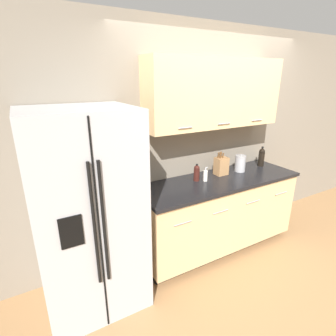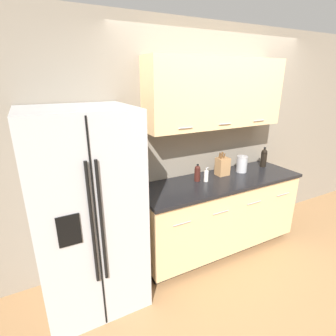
# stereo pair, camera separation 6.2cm
# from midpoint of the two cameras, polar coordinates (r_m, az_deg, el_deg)

# --- Properties ---
(ground_plane) EXTENTS (14.00, 14.00, 0.00)m
(ground_plane) POSITION_cam_midpoint_polar(r_m,az_deg,el_deg) (3.16, 21.08, -22.17)
(ground_plane) COLOR #997047
(wall_back) EXTENTS (10.00, 0.39, 2.60)m
(wall_back) POSITION_cam_midpoint_polar(r_m,az_deg,el_deg) (3.22, 8.94, 8.25)
(wall_back) COLOR gray
(wall_back) RESTS_ON ground_plane
(counter_unit) EXTENTS (1.98, 0.64, 0.91)m
(counter_unit) POSITION_cam_midpoint_polar(r_m,az_deg,el_deg) (3.28, 10.07, -9.66)
(counter_unit) COLOR black
(counter_unit) RESTS_ON ground_plane
(refrigerator) EXTENTS (0.86, 0.78, 1.81)m
(refrigerator) POSITION_cam_midpoint_polar(r_m,az_deg,el_deg) (2.42, -17.79, -9.43)
(refrigerator) COLOR #B2B2B5
(refrigerator) RESTS_ON ground_plane
(knife_block) EXTENTS (0.15, 0.12, 0.29)m
(knife_block) POSITION_cam_midpoint_polar(r_m,az_deg,el_deg) (3.19, 10.97, 0.48)
(knife_block) COLOR #A87A4C
(knife_block) RESTS_ON counter_unit
(wine_bottle) EXTENTS (0.08, 0.08, 0.26)m
(wine_bottle) POSITION_cam_midpoint_polar(r_m,az_deg,el_deg) (3.65, 19.21, 2.30)
(wine_bottle) COLOR black
(wine_bottle) RESTS_ON counter_unit
(soap_dispenser) EXTENTS (0.05, 0.05, 0.16)m
(soap_dispenser) POSITION_cam_midpoint_polar(r_m,az_deg,el_deg) (2.98, 7.55, -1.64)
(soap_dispenser) COLOR silver
(soap_dispenser) RESTS_ON counter_unit
(oil_bottle) EXTENTS (0.07, 0.07, 0.20)m
(oil_bottle) POSITION_cam_midpoint_polar(r_m,az_deg,el_deg) (2.96, 5.66, -1.02)
(oil_bottle) COLOR #3D1914
(oil_bottle) RESTS_ON counter_unit
(steel_canister) EXTENTS (0.13, 0.13, 0.22)m
(steel_canister) POSITION_cam_midpoint_polar(r_m,az_deg,el_deg) (3.36, 14.93, 0.98)
(steel_canister) COLOR #A3A3A5
(steel_canister) RESTS_ON counter_unit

